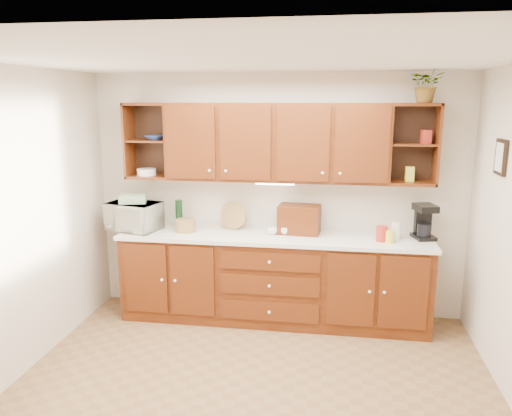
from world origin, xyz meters
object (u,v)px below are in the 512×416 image
(coffee_maker, at_px, (424,222))
(bread_box, at_px, (299,219))
(microwave, at_px, (134,216))
(potted_plant, at_px, (427,84))

(coffee_maker, bearing_deg, bread_box, 165.24)
(microwave, height_order, bread_box, same)
(potted_plant, bearing_deg, bread_box, 178.22)
(bread_box, bearing_deg, coffee_maker, 5.19)
(microwave, bearing_deg, potted_plant, 16.15)
(microwave, relative_size, bread_box, 1.27)
(microwave, relative_size, potted_plant, 1.55)
(microwave, bearing_deg, coffee_maker, 16.79)
(microwave, distance_m, bread_box, 1.78)
(bread_box, relative_size, potted_plant, 1.22)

